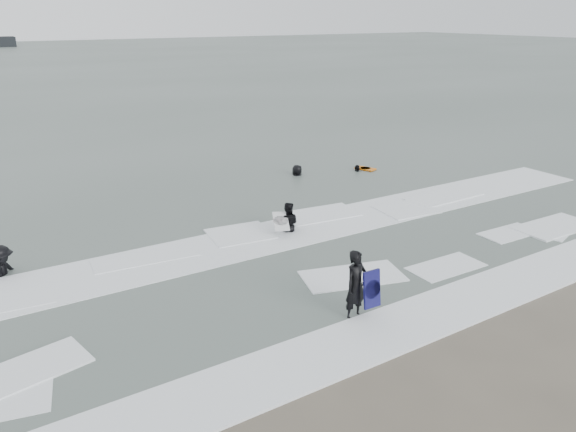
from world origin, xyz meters
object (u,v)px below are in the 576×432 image
surfer_wading (288,232)px  surfer_right_far (297,176)px  surfer_breaker (4,277)px  surfer_centre (355,318)px  surfer_right_near (357,172)px

surfer_wading → surfer_right_far: 7.12m
surfer_wading → surfer_breaker: surfer_breaker is taller
surfer_centre → surfer_right_far: size_ratio=1.09×
surfer_wading → surfer_right_near: size_ratio=1.08×
surfer_right_near → surfer_centre: bearing=16.4°
surfer_centre → surfer_right_near: 13.75m
surfer_right_near → surfer_right_far: bearing=-53.2°
surfer_centre → surfer_right_near: surfer_centre is taller
surfer_centre → surfer_wading: 6.09m
surfer_centre → surfer_right_far: surfer_centre is taller
surfer_wading → surfer_right_near: surfer_wading is taller
surfer_breaker → surfer_right_near: surfer_breaker is taller
surfer_wading → surfer_breaker: (-8.84, 1.28, 0.00)m
surfer_right_near → surfer_right_far: 2.97m
surfer_breaker → surfer_right_far: (12.94, 4.54, 0.00)m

